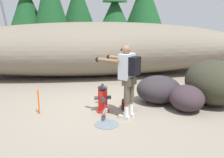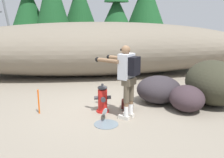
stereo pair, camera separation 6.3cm
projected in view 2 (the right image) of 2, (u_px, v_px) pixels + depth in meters
ground_plane at (108, 110)px, 6.48m from camera, size 56.00×56.00×0.04m
dirt_embankment at (96, 49)px, 10.14m from camera, size 13.36×3.20×2.09m
fire_hydrant at (103, 99)px, 6.24m from camera, size 0.41×0.36×0.71m
hydrant_water_jet at (105, 116)px, 5.75m from camera, size 0.53×0.91×0.47m
utility_worker at (126, 73)px, 5.69m from camera, size 0.97×0.94×1.68m
spare_backpack at (128, 102)px, 6.41m from camera, size 0.33×0.34×0.47m
boulder_large at (213, 83)px, 6.74m from camera, size 1.56×1.83×1.18m
boulder_mid at (187, 98)px, 6.32m from camera, size 0.97×1.06×0.64m
boulder_small at (159, 89)px, 6.92m from camera, size 1.22×1.12×0.74m
pine_tree_right at (116, 8)px, 14.64m from camera, size 2.19×2.19×4.97m
survey_stake at (39, 102)px, 6.14m from camera, size 0.04×0.04×0.60m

